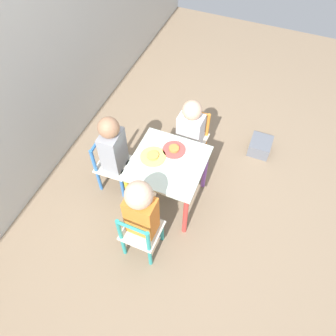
{
  "coord_description": "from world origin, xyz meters",
  "views": [
    {
      "loc": [
        -1.34,
        -0.54,
        2.36
      ],
      "look_at": [
        0.0,
        0.0,
        0.42
      ],
      "focal_mm": 35.0,
      "sensor_mm": 36.0,
      "label": 1
    }
  ],
  "objects_px": {
    "child_left": "(142,211)",
    "plate_right": "(174,149)",
    "chair_orange": "(191,139)",
    "chair_blue": "(112,164)",
    "plate_back": "(153,156)",
    "kids_table": "(168,169)",
    "storage_bin": "(260,146)",
    "chair_teal": "(141,234)",
    "child_right": "(190,130)",
    "child_back": "(115,150)"
  },
  "relations": [
    {
      "from": "plate_back",
      "to": "plate_right",
      "type": "distance_m",
      "value": 0.17
    },
    {
      "from": "storage_bin",
      "to": "kids_table",
      "type": "bearing_deg",
      "value": 143.52
    },
    {
      "from": "child_left",
      "to": "storage_bin",
      "type": "relative_size",
      "value": 3.65
    },
    {
      "from": "chair_orange",
      "to": "plate_back",
      "type": "bearing_deg",
      "value": -103.53
    },
    {
      "from": "child_left",
      "to": "plate_right",
      "type": "height_order",
      "value": "child_left"
    },
    {
      "from": "chair_teal",
      "to": "storage_bin",
      "type": "bearing_deg",
      "value": -113.88
    },
    {
      "from": "plate_back",
      "to": "storage_bin",
      "type": "bearing_deg",
      "value": -41.59
    },
    {
      "from": "kids_table",
      "to": "plate_right",
      "type": "height_order",
      "value": "plate_right"
    },
    {
      "from": "child_left",
      "to": "plate_right",
      "type": "bearing_deg",
      "value": -89.74
    },
    {
      "from": "chair_blue",
      "to": "chair_teal",
      "type": "height_order",
      "value": "same"
    },
    {
      "from": "chair_blue",
      "to": "plate_right",
      "type": "bearing_deg",
      "value": -76.45
    },
    {
      "from": "child_left",
      "to": "chair_blue",
      "type": "bearing_deg",
      "value": -39.43
    },
    {
      "from": "chair_blue",
      "to": "chair_teal",
      "type": "distance_m",
      "value": 0.67
    },
    {
      "from": "chair_blue",
      "to": "child_back",
      "type": "bearing_deg",
      "value": -90.0
    },
    {
      "from": "chair_teal",
      "to": "child_left",
      "type": "distance_m",
      "value": 0.24
    },
    {
      "from": "chair_blue",
      "to": "child_back",
      "type": "xyz_separation_m",
      "value": [
        0.0,
        -0.06,
        0.21
      ]
    },
    {
      "from": "child_back",
      "to": "child_right",
      "type": "height_order",
      "value": "child_back"
    },
    {
      "from": "kids_table",
      "to": "plate_back",
      "type": "relative_size",
      "value": 2.79
    },
    {
      "from": "storage_bin",
      "to": "chair_orange",
      "type": "bearing_deg",
      "value": 118.83
    },
    {
      "from": "storage_bin",
      "to": "child_right",
      "type": "bearing_deg",
      "value": 123.25
    },
    {
      "from": "kids_table",
      "to": "child_back",
      "type": "xyz_separation_m",
      "value": [
        -0.02,
        0.43,
        0.05
      ]
    },
    {
      "from": "chair_blue",
      "to": "child_left",
      "type": "distance_m",
      "value": 0.67
    },
    {
      "from": "kids_table",
      "to": "storage_bin",
      "type": "height_order",
      "value": "kids_table"
    },
    {
      "from": "chair_orange",
      "to": "child_right",
      "type": "xyz_separation_m",
      "value": [
        -0.06,
        0.0,
        0.17
      ]
    },
    {
      "from": "plate_back",
      "to": "plate_right",
      "type": "relative_size",
      "value": 1.1
    },
    {
      "from": "plate_back",
      "to": "chair_blue",
      "type": "bearing_deg",
      "value": 92.96
    },
    {
      "from": "chair_orange",
      "to": "child_right",
      "type": "bearing_deg",
      "value": -90.0
    },
    {
      "from": "storage_bin",
      "to": "chair_teal",
      "type": "bearing_deg",
      "value": 154.93
    },
    {
      "from": "child_back",
      "to": "plate_back",
      "type": "bearing_deg",
      "value": -89.14
    },
    {
      "from": "kids_table",
      "to": "child_right",
      "type": "height_order",
      "value": "child_right"
    },
    {
      "from": "plate_right",
      "to": "child_right",
      "type": "bearing_deg",
      "value": -3.42
    },
    {
      "from": "chair_blue",
      "to": "chair_orange",
      "type": "height_order",
      "value": "same"
    },
    {
      "from": "chair_teal",
      "to": "child_right",
      "type": "relative_size",
      "value": 0.73
    },
    {
      "from": "chair_blue",
      "to": "child_left",
      "type": "bearing_deg",
      "value": -132.87
    },
    {
      "from": "chair_blue",
      "to": "plate_back",
      "type": "distance_m",
      "value": 0.45
    },
    {
      "from": "chair_blue",
      "to": "child_left",
      "type": "height_order",
      "value": "child_left"
    },
    {
      "from": "kids_table",
      "to": "plate_right",
      "type": "relative_size",
      "value": 3.08
    },
    {
      "from": "kids_table",
      "to": "chair_teal",
      "type": "height_order",
      "value": "chair_teal"
    },
    {
      "from": "chair_blue",
      "to": "child_left",
      "type": "xyz_separation_m",
      "value": [
        -0.41,
        -0.48,
        0.23
      ]
    },
    {
      "from": "chair_orange",
      "to": "plate_right",
      "type": "xyz_separation_m",
      "value": [
        -0.37,
        0.02,
        0.26
      ]
    },
    {
      "from": "child_left",
      "to": "storage_bin",
      "type": "distance_m",
      "value": 1.43
    },
    {
      "from": "chair_blue",
      "to": "plate_back",
      "type": "height_order",
      "value": "plate_back"
    },
    {
      "from": "chair_orange",
      "to": "chair_teal",
      "type": "relative_size",
      "value": 1.0
    },
    {
      "from": "storage_bin",
      "to": "child_back",
      "type": "bearing_deg",
      "value": 128.74
    },
    {
      "from": "child_left",
      "to": "plate_back",
      "type": "xyz_separation_m",
      "value": [
        0.43,
        0.11,
        0.02
      ]
    },
    {
      "from": "child_back",
      "to": "child_left",
      "type": "distance_m",
      "value": 0.59
    },
    {
      "from": "child_back",
      "to": "child_right",
      "type": "bearing_deg",
      "value": -47.5
    },
    {
      "from": "child_right",
      "to": "child_left",
      "type": "relative_size",
      "value": 0.89
    },
    {
      "from": "chair_blue",
      "to": "child_left",
      "type": "relative_size",
      "value": 0.64
    },
    {
      "from": "storage_bin",
      "to": "chair_blue",
      "type": "bearing_deg",
      "value": 127.24
    }
  ]
}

